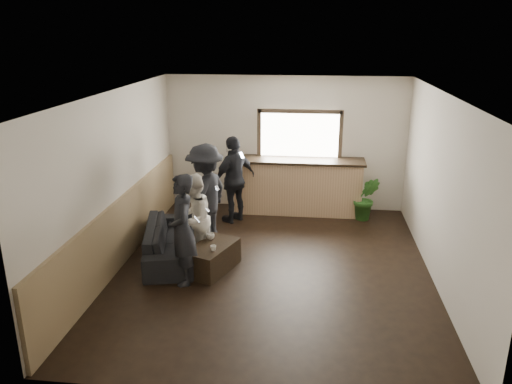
# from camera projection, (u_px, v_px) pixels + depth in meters

# --- Properties ---
(ground) EXTENTS (5.00, 6.00, 0.01)m
(ground) POSITION_uv_depth(u_px,v_px,m) (272.00, 268.00, 8.07)
(ground) COLOR black
(room_shell) EXTENTS (5.01, 6.01, 2.80)m
(room_shell) POSITION_uv_depth(u_px,v_px,m) (226.00, 180.00, 7.70)
(room_shell) COLOR silver
(room_shell) RESTS_ON ground
(bar_counter) EXTENTS (2.70, 0.68, 2.13)m
(bar_counter) POSITION_uv_depth(u_px,v_px,m) (298.00, 183.00, 10.38)
(bar_counter) COLOR tan
(bar_counter) RESTS_ON ground
(sofa) EXTENTS (1.22, 2.11, 0.58)m
(sofa) POSITION_uv_depth(u_px,v_px,m) (170.00, 241.00, 8.41)
(sofa) COLOR black
(sofa) RESTS_ON ground
(coffee_table) EXTENTS (0.83, 1.08, 0.43)m
(coffee_table) POSITION_uv_depth(u_px,v_px,m) (212.00, 258.00, 7.96)
(coffee_table) COLOR black
(coffee_table) RESTS_ON ground
(cup_a) EXTENTS (0.18, 0.18, 0.10)m
(cup_a) POSITION_uv_depth(u_px,v_px,m) (211.00, 236.00, 8.11)
(cup_a) COLOR silver
(cup_a) RESTS_ON coffee_table
(cup_b) EXTENTS (0.13, 0.13, 0.09)m
(cup_b) POSITION_uv_depth(u_px,v_px,m) (213.00, 248.00, 7.69)
(cup_b) COLOR silver
(cup_b) RESTS_ON coffee_table
(potted_plant) EXTENTS (0.51, 0.41, 0.91)m
(potted_plant) POSITION_uv_depth(u_px,v_px,m) (366.00, 198.00, 10.00)
(potted_plant) COLOR #2D6623
(potted_plant) RESTS_ON ground
(person_a) EXTENTS (0.59, 0.72, 1.71)m
(person_a) POSITION_uv_depth(u_px,v_px,m) (182.00, 230.00, 7.39)
(person_a) COLOR black
(person_a) RESTS_ON ground
(person_b) EXTENTS (0.60, 0.75, 1.49)m
(person_b) POSITION_uv_depth(u_px,v_px,m) (194.00, 219.00, 8.11)
(person_b) COLOR silver
(person_b) RESTS_ON ground
(person_c) EXTENTS (0.98, 1.32, 1.82)m
(person_c) POSITION_uv_depth(u_px,v_px,m) (205.00, 195.00, 8.75)
(person_c) COLOR black
(person_c) RESTS_ON ground
(person_d) EXTENTS (0.97, 1.06, 1.74)m
(person_d) POSITION_uv_depth(u_px,v_px,m) (234.00, 179.00, 9.81)
(person_d) COLOR black
(person_d) RESTS_ON ground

